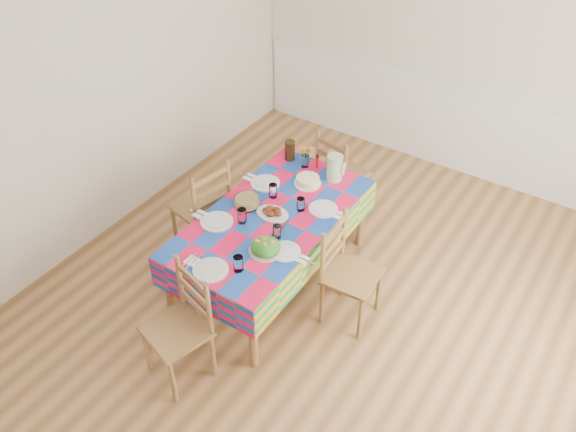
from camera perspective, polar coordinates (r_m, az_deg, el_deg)
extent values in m
cube|color=brown|center=(4.92, 3.77, -9.34)|extent=(4.50, 5.00, 0.04)
cube|color=beige|center=(6.08, 16.97, 15.15)|extent=(4.50, 0.04, 2.70)
cube|color=beige|center=(5.31, -17.60, 11.49)|extent=(0.04, 5.00, 2.70)
cube|color=white|center=(6.22, 16.04, 11.25)|extent=(4.41, 0.06, 0.04)
cube|color=white|center=(6.44, 15.38, 7.77)|extent=(4.41, 0.03, 0.90)
cylinder|color=brown|center=(4.72, -11.09, -6.89)|extent=(0.06, 0.06, 0.63)
cylinder|color=brown|center=(4.35, -3.27, -11.16)|extent=(0.06, 0.06, 0.63)
cylinder|color=brown|center=(5.64, -0.18, 2.76)|extent=(0.06, 0.06, 0.63)
cylinder|color=brown|center=(5.33, 6.89, -0.03)|extent=(0.06, 0.06, 0.63)
cube|color=brown|center=(4.73, -1.58, -0.29)|extent=(0.90, 1.70, 0.04)
cube|color=#BC1039|center=(4.72, -1.59, -0.06)|extent=(0.93, 1.74, 0.01)
cube|color=#BC1039|center=(5.03, -5.92, 0.57)|extent=(0.01, 1.74, 0.27)
cube|color=#BC1039|center=(4.62, 3.21, -3.41)|extent=(0.01, 1.74, 0.27)
cube|color=#BC1039|center=(4.32, -8.21, -7.57)|extent=(0.93, 0.01, 0.27)
cube|color=#BC1039|center=(5.39, 3.74, 3.66)|extent=(0.93, 0.01, 0.27)
cylinder|color=silver|center=(4.29, -7.24, -5.03)|extent=(0.25, 0.25, 0.01)
cylinder|color=silver|center=(4.29, -7.25, -4.93)|extent=(0.18, 0.18, 0.01)
cylinder|color=white|center=(4.24, -4.67, -4.47)|extent=(0.07, 0.07, 0.12)
cube|color=white|center=(4.38, -8.95, -4.19)|extent=(0.09, 0.09, 0.01)
cube|color=silver|center=(4.39, -9.14, -4.05)|extent=(0.01, 0.16, 0.00)
cube|color=silver|center=(4.37, -8.77, -4.24)|extent=(0.01, 0.19, 0.00)
cylinder|color=silver|center=(4.68, -6.67, -0.54)|extent=(0.25, 0.25, 0.01)
cylinder|color=silver|center=(4.68, -6.68, -0.45)|extent=(0.18, 0.18, 0.01)
cylinder|color=white|center=(4.63, -4.32, 0.02)|extent=(0.07, 0.07, 0.12)
cube|color=white|center=(4.78, -8.24, 0.14)|extent=(0.09, 0.09, 0.01)
cube|color=silver|center=(4.78, -8.41, 0.26)|extent=(0.16, 0.01, 0.00)
cube|color=silver|center=(4.76, -8.07, 0.10)|extent=(0.19, 0.01, 0.00)
cylinder|color=silver|center=(5.05, -2.14, 3.09)|extent=(0.24, 0.24, 0.01)
cylinder|color=silver|center=(5.05, -2.14, 3.18)|extent=(0.17, 0.17, 0.01)
cylinder|color=white|center=(4.88, -1.41, 2.38)|extent=(0.07, 0.07, 0.12)
cube|color=white|center=(5.13, -3.62, 3.64)|extent=(0.09, 0.09, 0.01)
cube|color=silver|center=(5.14, -3.78, 3.75)|extent=(0.15, 0.01, 0.00)
cube|color=silver|center=(5.12, -3.46, 3.62)|extent=(0.18, 0.01, 0.00)
cylinder|color=silver|center=(4.40, -0.25, -3.32)|extent=(0.23, 0.23, 0.01)
cylinder|color=silver|center=(4.39, -0.25, -3.24)|extent=(0.16, 0.16, 0.01)
cylinder|color=white|center=(4.49, -1.04, -1.47)|extent=(0.06, 0.06, 0.11)
cube|color=white|center=(4.34, 1.41, -4.09)|extent=(0.08, 0.08, 0.01)
cube|color=silver|center=(4.35, 1.22, -3.97)|extent=(0.14, 0.01, 0.00)
cube|color=silver|center=(4.33, 1.59, -4.14)|extent=(0.17, 0.01, 0.00)
cylinder|color=silver|center=(4.79, 3.32, 0.68)|extent=(0.23, 0.23, 0.01)
cylinder|color=silver|center=(4.78, 3.32, 0.76)|extent=(0.16, 0.16, 0.01)
cylinder|color=white|center=(4.74, 1.20, 1.11)|extent=(0.06, 0.06, 0.11)
cube|color=white|center=(4.73, 4.91, 0.01)|extent=(0.09, 0.09, 0.01)
cube|color=silver|center=(4.73, 4.73, 0.12)|extent=(0.15, 0.01, 0.00)
cube|color=silver|center=(4.72, 5.09, -0.03)|extent=(0.17, 0.01, 0.00)
ellipsoid|color=silver|center=(4.73, -1.46, 0.21)|extent=(0.27, 0.20, 0.01)
ellipsoid|color=black|center=(4.69, -0.98, 0.25)|extent=(0.07, 0.06, 0.04)
ellipsoid|color=black|center=(4.73, -1.06, 0.59)|extent=(0.07, 0.06, 0.04)
ellipsoid|color=black|center=(4.74, -1.65, 0.76)|extent=(0.07, 0.06, 0.04)
ellipsoid|color=black|center=(4.72, -2.00, 0.54)|extent=(0.07, 0.06, 0.04)
ellipsoid|color=black|center=(4.69, -1.67, 0.21)|extent=(0.07, 0.06, 0.04)
cylinder|color=silver|center=(4.41, -2.11, -3.26)|extent=(0.25, 0.25, 0.01)
ellipsoid|color=#164611|center=(4.38, -2.13, -2.89)|extent=(0.22, 0.22, 0.10)
cube|color=#E75C14|center=(4.36, -2.86, -2.34)|extent=(0.03, 0.02, 0.01)
cube|color=#E75C14|center=(4.37, -2.13, -2.15)|extent=(0.04, 0.03, 0.01)
cube|color=#E75C14|center=(4.33, -2.15, -2.66)|extent=(0.03, 0.03, 0.01)
cube|color=#E75C14|center=(4.34, -1.42, -2.46)|extent=(0.03, 0.04, 0.01)
cylinder|color=white|center=(4.81, -3.88, 1.36)|extent=(0.20, 0.20, 0.07)
cylinder|color=#DCCB74|center=(4.81, -3.88, 1.38)|extent=(0.19, 0.19, 0.06)
cylinder|color=silver|center=(5.05, 1.85, 3.07)|extent=(0.23, 0.23, 0.01)
cylinder|color=#D4C381|center=(5.03, 1.85, 3.37)|extent=(0.19, 0.19, 0.05)
cube|color=black|center=(4.59, -1.22, -1.20)|extent=(0.10, 0.25, 0.01)
cube|color=black|center=(4.59, -0.66, -1.28)|extent=(0.05, 0.26, 0.01)
cylinder|color=white|center=(5.23, 1.61, 5.18)|extent=(0.06, 0.06, 0.11)
cylinder|color=#2A6C24|center=(5.22, 1.45, 5.63)|extent=(0.01, 0.01, 0.16)
ellipsoid|color=#E75C14|center=(5.19, 1.20, 6.44)|extent=(0.05, 0.05, 0.02)
cylinder|color=#2A6C24|center=(5.21, 1.81, 5.57)|extent=(0.01, 0.01, 0.16)
ellipsoid|color=#E75C14|center=(5.16, 2.11, 6.42)|extent=(0.05, 0.05, 0.02)
cylinder|color=#2A6C24|center=(5.20, 1.54, 5.50)|extent=(0.01, 0.01, 0.16)
ellipsoid|color=#E75C14|center=(5.13, 1.43, 6.37)|extent=(0.05, 0.05, 0.02)
cylinder|color=red|center=(5.22, 2.77, 5.14)|extent=(0.03, 0.03, 0.12)
cylinder|color=#9DC389|center=(5.06, 4.38, 4.53)|extent=(0.13, 0.13, 0.23)
cylinder|color=black|center=(5.31, 0.18, 6.17)|extent=(0.09, 0.09, 0.18)
cube|color=silver|center=(4.22, -7.78, -5.97)|extent=(0.07, 0.02, 0.02)
cylinder|color=brown|center=(4.50, -13.09, -12.08)|extent=(0.03, 0.03, 0.43)
cylinder|color=brown|center=(4.30, -10.73, -14.95)|extent=(0.03, 0.03, 0.43)
cylinder|color=brown|center=(4.59, -9.52, -10.16)|extent=(0.03, 0.03, 0.43)
cylinder|color=brown|center=(4.39, -7.02, -12.86)|extent=(0.03, 0.03, 0.43)
cube|color=brown|center=(4.26, -10.45, -10.54)|extent=(0.50, 0.48, 0.03)
cylinder|color=brown|center=(4.26, -10.05, -6.05)|extent=(0.03, 0.03, 0.48)
cylinder|color=brown|center=(4.04, -7.41, -8.77)|extent=(0.03, 0.03, 0.48)
cube|color=brown|center=(4.22, -8.64, -8.28)|extent=(0.34, 0.12, 0.05)
cube|color=brown|center=(4.13, -8.81, -7.10)|extent=(0.34, 0.12, 0.05)
cube|color=brown|center=(4.04, -8.98, -5.87)|extent=(0.34, 0.12, 0.05)
cylinder|color=brown|center=(5.79, 7.23, 2.20)|extent=(0.03, 0.03, 0.42)
cylinder|color=brown|center=(5.96, 4.79, 3.60)|extent=(0.03, 0.03, 0.42)
cylinder|color=brown|center=(5.59, 5.15, 0.87)|extent=(0.03, 0.03, 0.42)
cylinder|color=brown|center=(5.77, 2.69, 2.35)|extent=(0.03, 0.03, 0.42)
cube|color=brown|center=(5.64, 5.09, 4.09)|extent=(0.46, 0.45, 0.03)
cylinder|color=brown|center=(5.33, 5.35, 4.55)|extent=(0.03, 0.03, 0.46)
cylinder|color=brown|center=(5.51, 2.75, 5.98)|extent=(0.03, 0.03, 0.46)
cube|color=brown|center=(5.47, 3.99, 4.47)|extent=(0.33, 0.09, 0.05)
cube|color=brown|center=(5.40, 4.04, 5.52)|extent=(0.33, 0.09, 0.05)
cube|color=brown|center=(5.34, 4.10, 6.60)|extent=(0.33, 0.09, 0.05)
cylinder|color=brown|center=(5.56, -7.59, 0.57)|extent=(0.04, 0.04, 0.45)
cylinder|color=brown|center=(5.41, -10.55, -1.10)|extent=(0.04, 0.04, 0.45)
cylinder|color=brown|center=(5.35, -5.33, -1.04)|extent=(0.04, 0.04, 0.45)
cylinder|color=brown|center=(5.19, -8.35, -2.82)|extent=(0.04, 0.04, 0.45)
cube|color=brown|center=(5.22, -8.19, 0.94)|extent=(0.48, 0.49, 0.03)
cylinder|color=brown|center=(5.05, -5.58, 3.02)|extent=(0.04, 0.04, 0.50)
cylinder|color=brown|center=(4.88, -8.78, 1.26)|extent=(0.04, 0.04, 0.50)
cube|color=brown|center=(5.02, -7.06, 1.25)|extent=(0.09, 0.35, 0.05)
cube|color=brown|center=(4.94, -7.18, 2.43)|extent=(0.09, 0.35, 0.05)
cube|color=brown|center=(4.87, -7.30, 3.65)|extent=(0.09, 0.35, 0.05)
cylinder|color=brown|center=(4.61, 6.77, -9.55)|extent=(0.03, 0.03, 0.43)
cylinder|color=brown|center=(4.83, 8.48, -6.88)|extent=(0.03, 0.03, 0.43)
cylinder|color=brown|center=(4.69, 3.16, -8.11)|extent=(0.03, 0.03, 0.43)
cylinder|color=brown|center=(4.91, 5.03, -5.56)|extent=(0.03, 0.03, 0.43)
cube|color=brown|center=(4.60, 6.05, -5.54)|extent=(0.40, 0.42, 0.03)
cylinder|color=brown|center=(4.38, 3.26, -4.05)|extent=(0.03, 0.03, 0.48)
cylinder|color=brown|center=(4.61, 5.23, -1.53)|extent=(0.03, 0.03, 0.48)
cube|color=brown|center=(4.56, 4.21, -3.65)|extent=(0.04, 0.34, 0.05)
cube|color=brown|center=(4.47, 4.29, -2.48)|extent=(0.04, 0.34, 0.05)
cube|color=brown|center=(4.39, 4.36, -1.28)|extent=(0.04, 0.34, 0.05)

